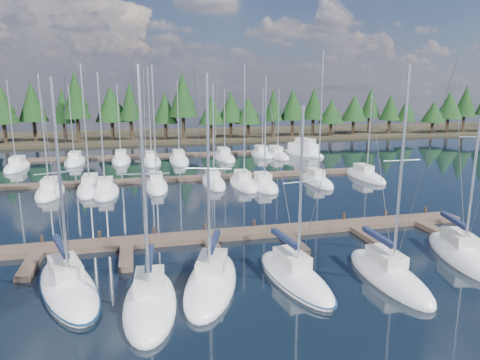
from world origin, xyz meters
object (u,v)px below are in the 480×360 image
object	(u,v)px
front_sailboat_3	(211,282)
front_sailboat_6	(461,254)
front_sailboat_4	(294,277)
motor_yacht_right	(303,152)
main_dock	(209,239)
front_sailboat_2	(150,302)
front_sailboat_1	(68,287)
front_sailboat_5	(388,275)

from	to	relation	value
front_sailboat_3	front_sailboat_6	bearing A→B (deg)	0.66
front_sailboat_4	motor_yacht_right	size ratio (longest dim) A/B	1.12
main_dock	front_sailboat_6	bearing A→B (deg)	-24.07
front_sailboat_2	front_sailboat_6	world-z (taller)	front_sailboat_6
front_sailboat_3	front_sailboat_4	bearing A→B (deg)	-5.35
front_sailboat_3	motor_yacht_right	bearing A→B (deg)	62.30
front_sailboat_1	front_sailboat_6	bearing A→B (deg)	-2.48
main_dock	front_sailboat_1	distance (m)	11.01
front_sailboat_3	front_sailboat_5	distance (m)	10.71
front_sailboat_4	front_sailboat_6	size ratio (longest dim) A/B	0.74
front_sailboat_3	front_sailboat_4	size ratio (longest dim) A/B	1.15
main_dock	front_sailboat_6	size ratio (longest dim) A/B	2.90
front_sailboat_1	motor_yacht_right	distance (m)	55.16
front_sailboat_3	front_sailboat_5	bearing A→B (deg)	-8.76
front_sailboat_3	front_sailboat_6	xyz separation A→B (m)	(17.30, 0.20, 0.02)
front_sailboat_1	front_sailboat_4	world-z (taller)	front_sailboat_1
main_dock	front_sailboat_4	bearing A→B (deg)	-63.79
front_sailboat_3	front_sailboat_5	xyz separation A→B (m)	(10.58, -1.63, 0.01)
front_sailboat_1	front_sailboat_3	distance (m)	8.14
front_sailboat_4	front_sailboat_6	xyz separation A→B (m)	(12.31, 0.67, 0.03)
front_sailboat_5	motor_yacht_right	xyz separation A→B (m)	(13.60, 47.70, 0.23)
main_dock	motor_yacht_right	size ratio (longest dim) A/B	4.37
front_sailboat_3	motor_yacht_right	distance (m)	52.03
main_dock	front_sailboat_3	distance (m)	7.52
main_dock	front_sailboat_6	xyz separation A→B (m)	(16.20, -7.24, 0.10)
motor_yacht_right	front_sailboat_6	bearing A→B (deg)	-98.53
front_sailboat_2	front_sailboat_3	size ratio (longest dim) A/B	1.02
main_dock	front_sailboat_4	world-z (taller)	front_sailboat_4
front_sailboat_5	front_sailboat_6	distance (m)	6.96
front_sailboat_5	motor_yacht_right	distance (m)	49.60
front_sailboat_1	front_sailboat_4	xyz separation A→B (m)	(13.03, -1.76, 0.00)
front_sailboat_2	front_sailboat_1	bearing A→B (deg)	146.64
front_sailboat_3	motor_yacht_right	world-z (taller)	front_sailboat_3
motor_yacht_right	front_sailboat_2	bearing A→B (deg)	-120.18
front_sailboat_1	motor_yacht_right	xyz separation A→B (m)	(32.22, 44.77, 0.25)
front_sailboat_4	motor_yacht_right	distance (m)	50.34
front_sailboat_3	motor_yacht_right	size ratio (longest dim) A/B	1.28
main_dock	front_sailboat_6	world-z (taller)	front_sailboat_6
main_dock	motor_yacht_right	xyz separation A→B (m)	(23.08, 38.63, 0.32)
front_sailboat_4	main_dock	bearing A→B (deg)	116.21
front_sailboat_1	front_sailboat_2	world-z (taller)	front_sailboat_2
front_sailboat_1	front_sailboat_5	distance (m)	18.85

